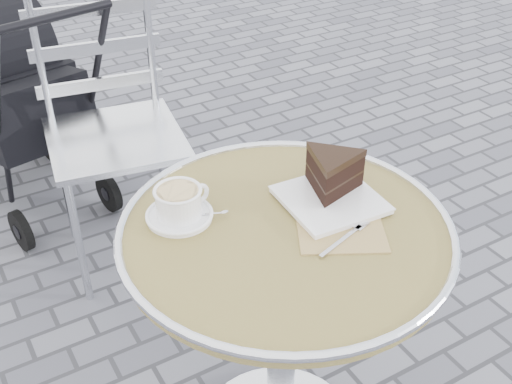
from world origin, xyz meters
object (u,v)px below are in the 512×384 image
cappuccino_set (180,205)px  baby_stroller (13,105)px  cake_plate_set (332,179)px  cafe_table (284,285)px  bistro_chair (106,99)px

cappuccino_set → baby_stroller: 1.44m
cake_plate_set → cafe_table: bearing=-160.3°
cafe_table → cake_plate_set: size_ratio=2.27×
cake_plate_set → bistro_chair: (-0.19, 1.00, -0.19)m
cake_plate_set → baby_stroller: (-0.43, 1.50, -0.37)m
cafe_table → cappuccino_set: size_ratio=4.61×
bistro_chair → baby_stroller: bistro_chair is taller
cappuccino_set → baby_stroller: bearing=86.5°
cafe_table → baby_stroller: 1.57m
bistro_chair → cafe_table: bearing=-78.0°
cafe_table → cappuccino_set: cappuccino_set is taller
cappuccino_set → cafe_table: bearing=-47.1°
cappuccino_set → baby_stroller: size_ratio=0.17×
cappuccino_set → bistro_chair: bearing=74.1°
cafe_table → bistro_chair: bearing=92.6°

